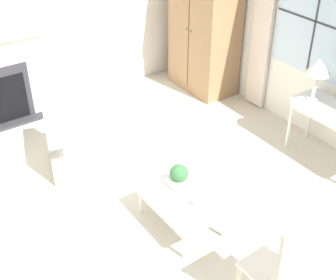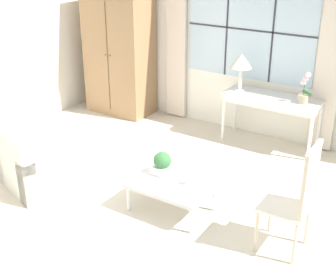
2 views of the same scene
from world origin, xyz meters
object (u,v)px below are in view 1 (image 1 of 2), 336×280
coffee_table (181,202)px  potted_plant_small (179,176)px  armchair_upholstered (83,143)px  pillar_candle (197,203)px  armoire (205,24)px  side_chair_wooden (284,264)px  table_lamp (318,68)px

coffee_table → potted_plant_small: (-0.19, 0.10, 0.17)m
armchair_upholstered → pillar_candle: armchair_upholstered is taller
armoire → coffee_table: bearing=-42.4°
armchair_upholstered → side_chair_wooden: size_ratio=1.00×
potted_plant_small → table_lamp: bearing=91.3°
armoire → table_lamp: armoire is taller
armoire → coffee_table: (2.42, -2.21, -0.76)m
armchair_upholstered → coffee_table: 1.69m
table_lamp → pillar_candle: bearing=-79.0°
armchair_upholstered → pillar_candle: size_ratio=10.15×
coffee_table → pillar_candle: 0.21m
side_chair_wooden → armchair_upholstered: bearing=-173.5°
pillar_candle → armchair_upholstered: bearing=-168.4°
coffee_table → pillar_candle: (0.18, 0.06, 0.09)m
armchair_upholstered → side_chair_wooden: 3.08m
table_lamp → potted_plant_small: 2.22m
pillar_candle → coffee_table: bearing=-162.5°
side_chair_wooden → pillar_candle: side_chair_wooden is taller
armoire → table_lamp: size_ratio=3.95×
coffee_table → side_chair_wooden: bearing=1.0°
armchair_upholstered → potted_plant_small: 1.55m
table_lamp → side_chair_wooden: 2.78m
armoire → side_chair_wooden: size_ratio=1.87×
table_lamp → armchair_upholstered: table_lamp is taller
armchair_upholstered → coffee_table: (1.66, 0.32, 0.06)m
table_lamp → coffee_table: 2.39m
armoire → coffee_table: 3.36m
armchair_upholstered → coffee_table: bearing=11.0°
side_chair_wooden → pillar_candle: (-1.19, 0.03, -0.22)m
potted_plant_small → side_chair_wooden: bearing=-2.9°
table_lamp → pillar_candle: (0.42, -2.16, -0.76)m
table_lamp → side_chair_wooden: size_ratio=0.47×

